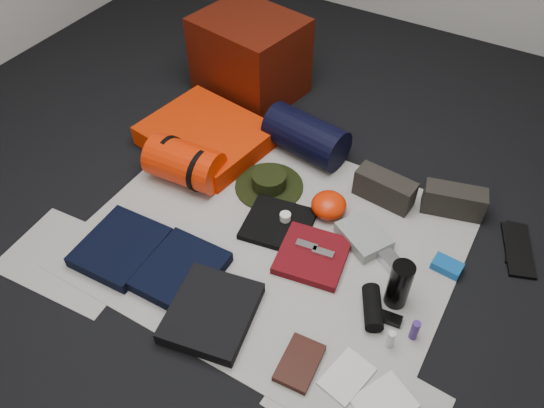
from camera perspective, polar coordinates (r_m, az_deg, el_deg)
The scene contains 37 objects.
floor at distance 2.43m, azimuth -0.05°, elevation -3.88°, with size 4.50×4.50×0.02m, color black.
newspaper_mat at distance 2.42m, azimuth -0.05°, elevation -3.68°, with size 1.60×1.30×0.01m, color beige.
newspaper_sheet_front_left at distance 2.50m, azimuth -20.77°, elevation -5.60°, with size 0.58×0.40×0.00m, color beige.
newspaper_sheet_front_right at distance 2.04m, azimuth 9.22°, elevation -20.25°, with size 0.58×0.40×0.00m, color beige.
red_cabinet at distance 3.17m, azimuth -2.38°, elevation 15.55°, with size 0.56×0.46×0.46m, color #480F05.
sleeping_pad at distance 2.87m, azimuth -7.04°, elevation 7.33°, with size 0.62×0.50×0.11m, color red.
stuff_sack at distance 2.64m, azimuth -9.38°, elevation 4.32°, with size 0.21×0.21×0.36m, color red.
sack_strap_left at distance 2.69m, azimuth -11.08°, elevation 5.02°, with size 0.22×0.22×0.03m, color black.
sack_strap_right at distance 2.59m, azimuth -7.62°, elevation 3.60°, with size 0.22×0.22×0.03m, color black.
navy_duffel at distance 2.77m, azimuth 3.68°, elevation 7.30°, with size 0.22×0.22×0.42m, color black.
boonie_brim at distance 2.64m, azimuth -0.31°, elevation 1.94°, with size 0.34×0.34×0.01m, color black.
boonie_crown at distance 2.61m, azimuth -0.31°, elevation 2.60°, with size 0.17×0.17×0.07m, color black.
hiking_boot_left at distance 2.59m, azimuth 12.01°, elevation 1.64°, with size 0.29×0.11×0.14m, color black.
hiking_boot_right at distance 2.62m, azimuth 18.96°, elevation 0.34°, with size 0.28×0.11×0.14m, color black.
flip_flop_left at distance 2.63m, azimuth 24.82°, elevation -3.89°, with size 0.09×0.25×0.01m, color black.
flip_flop_right at distance 2.61m, azimuth 24.94°, elevation -4.49°, with size 0.11×0.31×0.02m, color black.
trousers_navy_a at distance 2.44m, azimuth -15.95°, elevation -4.48°, with size 0.31×0.36×0.06m, color black.
trousers_navy_b at distance 2.30m, azimuth -9.76°, elevation -7.14°, with size 0.31×0.35×0.05m, color black.
trousers_charcoal at distance 2.16m, azimuth -6.50°, elevation -11.51°, with size 0.32×0.37×0.06m, color black.
black_tshirt at distance 2.45m, azimuth 0.68°, elevation -2.17°, with size 0.30×0.28×0.03m, color black.
red_shirt at distance 2.33m, azimuth 4.36°, elevation -5.56°, with size 0.29×0.29×0.04m, color #5A090F.
orange_stuff_sack at distance 2.49m, azimuth 6.13°, elevation -0.11°, with size 0.17×0.17×0.11m, color red.
first_aid_pouch at distance 2.42m, azimuth 9.83°, elevation -3.42°, with size 0.23×0.17×0.06m, color gray.
water_bottle at distance 2.18m, azimuth 13.53°, elevation -8.42°, with size 0.09×0.09×0.23m, color black.
speaker at distance 2.19m, azimuth 10.76°, elevation -10.88°, with size 0.07×0.07×0.19m, color black.
compact_camera at distance 2.37m, azimuth 12.38°, elevation -5.74°, with size 0.11×0.07×0.05m, color silver.
cyan_case at distance 2.41m, azimuth 18.31°, elevation -6.36°, with size 0.12×0.08×0.04m, color #0F4D93.
toiletry_purple at distance 2.16m, azimuth 15.10°, elevation -12.96°, with size 0.03×0.03×0.10m, color navy.
toiletry_clear at distance 2.12m, azimuth 12.63°, elevation -14.01°, with size 0.03×0.03×0.09m, color silver.
paperback_book at distance 2.06m, azimuth 2.98°, elevation -16.69°, with size 0.13×0.20×0.03m, color black.
map_booklet at distance 2.07m, azimuth 8.05°, elevation -17.88°, with size 0.13×0.20×0.01m, color beige.
map_printout at distance 2.05m, azimuth 11.97°, elevation -20.16°, with size 0.16×0.20×0.01m, color beige.
sunglasses at distance 2.20m, azimuth 12.31°, elevation -11.85°, with size 0.11×0.05×0.03m, color black.
key_cluster at distance 2.46m, azimuth -17.69°, elevation -5.40°, with size 0.07×0.07×0.01m, color silver.
tape_roll at distance 2.44m, azimuth 1.44°, elevation -1.38°, with size 0.05×0.05×0.04m, color silver.
energy_bar_a at distance 2.33m, azimuth 3.75°, elevation -4.44°, with size 0.10×0.04×0.01m, color silver.
energy_bar_b at distance 2.32m, azimuth 5.51°, elevation -5.21°, with size 0.10×0.04×0.01m, color silver.
Camera 1 is at (0.78, -1.34, 1.86)m, focal length 35.00 mm.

